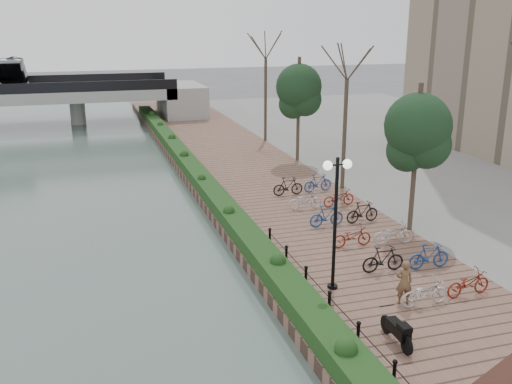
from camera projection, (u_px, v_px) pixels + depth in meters
name	position (u px, v px, depth m)	size (l,w,h in m)	color
promenade	(266.00, 191.00, 32.28)	(8.00, 75.00, 0.50)	brown
inland_pavement	(502.00, 170.00, 36.77)	(24.00, 75.00, 0.50)	slate
hedge	(198.00, 175.00, 33.46)	(1.10, 56.00, 0.60)	#1B3A15
chain_fence	(343.00, 318.00, 17.18)	(0.10, 14.10, 0.70)	black
lamppost	(336.00, 195.00, 18.98)	(1.02, 0.32, 4.68)	black
motorcycle	(397.00, 329.00, 16.37)	(0.46, 1.47, 0.92)	black
pedestrian	(404.00, 282.00, 18.61)	(0.56, 0.37, 1.53)	brown
bicycle_parking	(359.00, 225.00, 24.72)	(2.40, 14.69, 1.00)	silver
street_trees	(374.00, 144.00, 28.00)	(3.20, 37.12, 6.80)	#32241D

